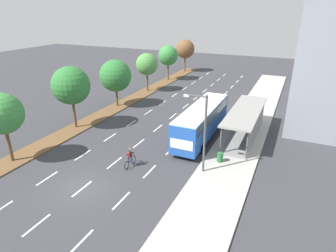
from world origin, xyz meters
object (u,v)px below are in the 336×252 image
Objects in this scene: bus at (202,119)px; median_tree_fourth at (147,64)px; median_tree_second at (71,86)px; median_tree_fifth at (168,56)px; median_tree_nearest at (2,114)px; streetlight at (203,129)px; median_tree_farthest at (185,49)px; cyclist at (130,158)px; median_tree_third at (115,76)px; trash_bin at (220,157)px; bus_shelter at (247,121)px.

median_tree_fourth is at bearing 135.12° from bus.
median_tree_fifth is at bearing 90.04° from median_tree_second.
streetlight is at bearing 18.21° from median_tree_nearest.
median_tree_fourth is 0.92× the size of median_tree_farthest.
median_tree_second is at bearing -90.53° from median_tree_fourth.
cyclist is 32.06m from median_tree_fifth.
median_tree_fifth is 0.95× the size of streetlight.
median_tree_second reaches higher than median_tree_fourth.
cyclist is 0.30× the size of median_tree_fourth.
bus is 1.82× the size of median_tree_fifth.
streetlight is (15.93, -3.26, -1.01)m from median_tree_second.
streetlight is (15.77, -20.17, -0.47)m from median_tree_fourth.
median_tree_farthest is 40.34m from streetlight.
median_tree_nearest reaches higher than cyclist.
bus is 6.20× the size of cyclist.
median_tree_third reaches higher than median_tree_nearest.
median_tree_second is 8.07× the size of trash_bin.
median_tree_third is 8.45m from median_tree_fourth.
median_tree_second is at bearing -89.96° from median_tree_fifth.
median_tree_farthest is (-18.01, 28.55, 2.80)m from bus_shelter.
cyclist is at bearing -128.25° from bus_shelter.
median_tree_fourth is (-17.88, 11.65, 2.49)m from bus_shelter.
trash_bin is at bearing -57.34° from median_tree_fifth.
streetlight is 7.65× the size of trash_bin.
median_tree_third is (-13.80, 5.09, 2.18)m from bus.
streetlight is at bearing -71.86° from bus.
bus_shelter is 9.01m from streetlight.
bus is 5.71m from trash_bin.
streetlight is at bearing 15.12° from cyclist.
median_tree_nearest is (-13.61, -11.81, 2.42)m from bus.
bus is 7.20m from streetlight.
median_tree_fifth is at bearing 119.13° from streetlight.
median_tree_third is 16.91m from median_tree_fifth.
median_tree_fourth is (0.16, 16.90, -0.54)m from median_tree_second.
median_tree_fourth is at bearing 89.98° from median_tree_nearest.
trash_bin is (16.96, -1.13, -4.33)m from median_tree_second.
streetlight reaches higher than median_tree_nearest.
trash_bin is at bearing 28.33° from cyclist.
bus is at bearing -65.73° from median_tree_farthest.
median_tree_second reaches higher than trash_bin.
median_tree_farthest reaches higher than median_tree_third.
median_tree_fourth is 16.91m from median_tree_farthest.
median_tree_fourth is (-9.92, 21.75, 3.57)m from cyclist.
bus_shelter reaches higher than trash_bin.
bus_shelter is 27.15m from median_tree_fifth.
streetlight reaches higher than trash_bin.
streetlight is (15.96, -11.71, -0.36)m from median_tree_third.
bus_shelter is 6.61m from trash_bin.
median_tree_third is at bearing 159.74° from bus.
median_tree_nearest is 18.75m from trash_bin.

